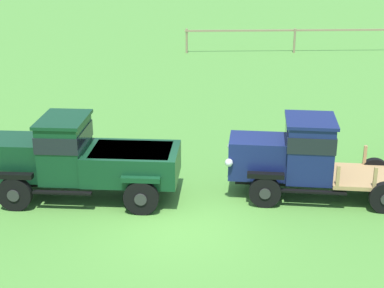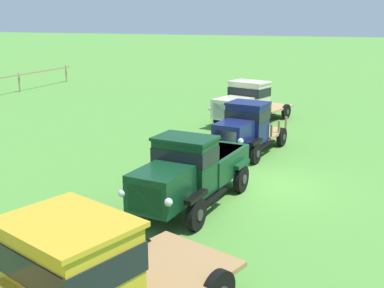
{
  "view_description": "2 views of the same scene",
  "coord_description": "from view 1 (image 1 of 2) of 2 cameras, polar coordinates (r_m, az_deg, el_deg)",
  "views": [
    {
      "loc": [
        -0.13,
        -12.11,
        6.31
      ],
      "look_at": [
        0.46,
        2.64,
        1.0
      ],
      "focal_mm": 55.0,
      "sensor_mm": 36.0,
      "label": 1
    },
    {
      "loc": [
        -14.32,
        -2.96,
        5.2
      ],
      "look_at": [
        0.46,
        2.64,
        1.0
      ],
      "focal_mm": 45.0,
      "sensor_mm": 36.0,
      "label": 2
    }
  ],
  "objects": [
    {
      "name": "paddock_fence",
      "position": [
        34.44,
        14.95,
        10.33
      ],
      "size": [
        18.24,
        0.55,
        1.35
      ],
      "color": "#997F60",
      "rests_on": "ground"
    },
    {
      "name": "vintage_truck_midrow_center",
      "position": [
        14.91,
        10.37,
        -1.11
      ],
      "size": [
        4.68,
        2.31,
        2.05
      ],
      "color": "black",
      "rests_on": "ground"
    },
    {
      "name": "vintage_truck_second_in_line",
      "position": [
        14.85,
        -10.96,
        -1.3
      ],
      "size": [
        5.09,
        2.36,
        2.08
      ],
      "color": "black",
      "rests_on": "ground"
    },
    {
      "name": "ground_plane",
      "position": [
        13.66,
        -1.49,
        -7.74
      ],
      "size": [
        240.0,
        240.0,
        0.0
      ],
      "primitive_type": "plane",
      "color": "#518E38"
    }
  ]
}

